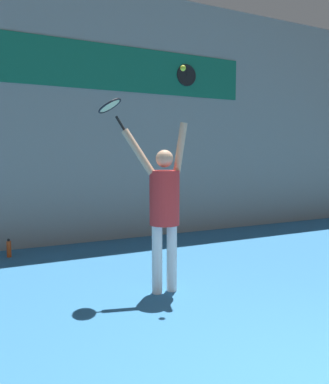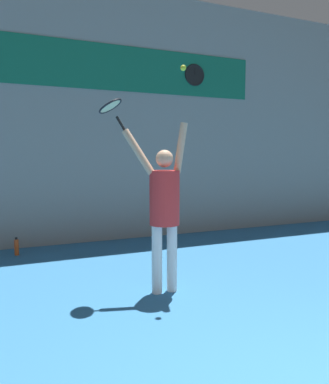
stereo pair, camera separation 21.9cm
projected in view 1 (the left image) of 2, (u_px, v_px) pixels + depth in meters
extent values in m
cube|color=gray|center=(103.00, 116.00, 7.41)|extent=(18.00, 0.10, 5.00)
cube|color=#146B4C|center=(103.00, 67.00, 7.27)|extent=(6.31, 0.02, 0.88)
cylinder|color=black|center=(186.00, 75.00, 8.05)|extent=(0.42, 0.02, 0.42)
torus|color=black|center=(186.00, 75.00, 8.05)|extent=(0.46, 0.04, 0.46)
cube|color=black|center=(187.00, 72.00, 8.03)|extent=(0.02, 0.01, 0.17)
cylinder|color=white|center=(157.00, 259.00, 4.65)|extent=(0.13, 0.13, 0.86)
cylinder|color=white|center=(172.00, 258.00, 4.74)|extent=(0.13, 0.13, 0.86)
cylinder|color=red|center=(164.00, 198.00, 4.62)|extent=(0.37, 0.37, 0.67)
sphere|color=#D8A884|center=(164.00, 159.00, 4.57)|extent=(0.22, 0.22, 0.22)
cylinder|color=#D8A884|center=(180.00, 148.00, 4.62)|extent=(0.20, 0.18, 0.63)
cylinder|color=#D8A884|center=(138.00, 152.00, 4.53)|extent=(0.38, 0.33, 0.57)
cylinder|color=black|center=(120.00, 123.00, 4.55)|extent=(0.13, 0.10, 0.19)
torus|color=black|center=(110.00, 106.00, 4.54)|extent=(0.41, 0.42, 0.19)
cylinder|color=beige|center=(110.00, 106.00, 4.54)|extent=(0.35, 0.36, 0.15)
sphere|color=#CCDB2D|center=(183.00, 68.00, 4.52)|extent=(0.07, 0.07, 0.07)
cylinder|color=#D84C19|center=(9.00, 249.00, 6.35)|extent=(0.08, 0.08, 0.27)
cylinder|color=black|center=(9.00, 240.00, 6.33)|extent=(0.04, 0.04, 0.04)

